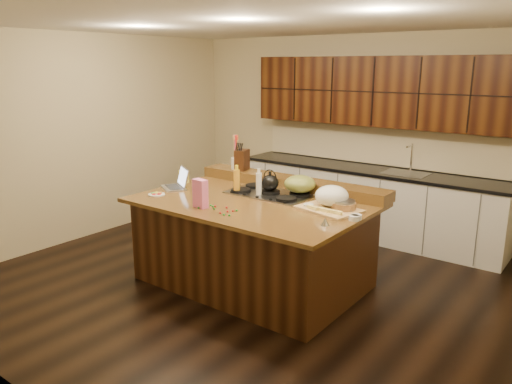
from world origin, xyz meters
The scene contains 35 objects.
room centered at (0.00, 0.00, 1.35)m, with size 5.52×5.02×2.72m.
island centered at (0.00, 0.00, 0.46)m, with size 2.40×1.60×0.92m.
back_ledge centered at (0.00, 0.70, 0.98)m, with size 2.40×0.30×0.12m, color black.
cooktop centered at (0.00, 0.30, 0.94)m, with size 0.92×0.52×0.05m.
back_counter centered at (0.30, 2.23, 0.98)m, with size 3.70×0.66×2.40m.
kettle centered at (0.00, 0.30, 1.05)m, with size 0.19×0.19×0.17m, color black.
green_bowl centered at (0.30, 0.43, 1.06)m, with size 0.34×0.34×0.19m, color olive.
laptop centered at (-1.01, -0.09, 0.98)m, with size 0.43×0.40×0.23m.
oil_bottle centered at (-0.30, 0.10, 1.06)m, with size 0.07×0.07×0.27m, color gold.
vinegar_bottle centered at (-0.07, 0.19, 1.04)m, with size 0.06×0.06×0.25m, color silver.
wooden_tray centered at (0.80, 0.21, 1.02)m, with size 0.64×0.52×0.23m.
ramekin_a centered at (1.15, 0.01, 0.94)m, with size 0.10×0.10×0.04m, color white.
ramekin_b centered at (1.15, 0.05, 0.94)m, with size 0.10×0.10×0.04m, color white.
ramekin_c centered at (0.62, 0.09, 0.94)m, with size 0.10×0.10×0.04m, color white.
strainer_bowl centered at (0.93, 0.21, 0.97)m, with size 0.24×0.24×0.09m, color #996B3F.
kitchen_timer centered at (1.01, -0.28, 0.96)m, with size 0.08×0.08×0.07m, color silver.
pink_bag centered at (-0.25, -0.52, 1.06)m, with size 0.15×0.08×0.28m, color pink.
candy_plate centered at (-0.97, -0.46, 0.93)m, with size 0.18×0.18×0.01m, color white.
package_box centered at (-1.15, 0.14, 0.99)m, with size 0.11×0.07×0.15m, color gold.
utensil_crock centered at (-0.80, 0.70, 1.11)m, with size 0.12×0.12×0.14m, color white.
knife_block centered at (-0.71, 0.70, 1.16)m, with size 0.12×0.20×0.25m, color black.
gumdrop_0 centered at (0.04, -0.57, 0.93)m, with size 0.02×0.02×0.02m, color red.
gumdrop_1 centered at (0.12, -0.42, 0.93)m, with size 0.02×0.02×0.02m, color #198C26.
gumdrop_2 centered at (0.10, -0.45, 0.93)m, with size 0.02×0.02×0.02m, color red.
gumdrop_3 centered at (0.16, -0.58, 0.93)m, with size 0.02×0.02×0.02m, color #198C26.
gumdrop_4 centered at (-0.15, -0.42, 0.93)m, with size 0.02×0.02×0.02m, color red.
gumdrop_5 centered at (-0.24, -0.57, 0.93)m, with size 0.02×0.02×0.02m, color #198C26.
gumdrop_6 centered at (-0.10, -0.50, 0.93)m, with size 0.02×0.02×0.02m, color red.
gumdrop_7 centered at (-0.20, -0.43, 0.93)m, with size 0.02×0.02×0.02m, color #198C26.
gumdrop_8 centered at (-0.26, -0.51, 0.93)m, with size 0.02×0.02×0.02m, color red.
gumdrop_9 centered at (0.11, -0.59, 0.93)m, with size 0.02×0.02×0.02m, color #198C26.
gumdrop_10 centered at (0.07, -0.49, 0.93)m, with size 0.02×0.02×0.02m, color red.
gumdrop_11 centered at (-0.10, -0.50, 0.93)m, with size 0.02×0.02×0.02m, color #198C26.
gumdrop_12 centered at (-0.03, -0.39, 0.93)m, with size 0.02×0.02×0.02m, color red.
gumdrop_13 centered at (-0.16, -0.45, 0.93)m, with size 0.02×0.02×0.02m, color #198C26.
Camera 1 is at (3.05, -3.97, 2.29)m, focal length 35.00 mm.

